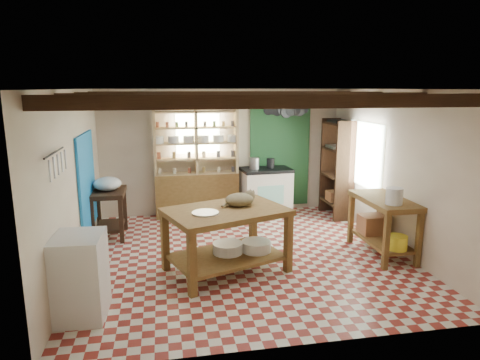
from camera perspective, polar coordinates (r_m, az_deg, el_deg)
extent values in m
cube|color=maroon|center=(6.94, 0.61, -10.06)|extent=(5.00, 5.00, 0.02)
cube|color=#4D4E53|center=(6.42, 0.67, 12.02)|extent=(5.00, 5.00, 0.02)
cube|color=beige|center=(8.99, -2.43, 3.74)|extent=(5.00, 0.04, 2.60)
cube|color=beige|center=(4.21, 7.23, -6.16)|extent=(5.00, 0.04, 2.60)
cube|color=beige|center=(6.56, -21.31, -0.25)|extent=(0.04, 5.00, 2.60)
cube|color=beige|center=(7.45, 19.88, 1.26)|extent=(0.04, 5.00, 2.60)
cube|color=#382113|center=(6.43, 0.66, 10.95)|extent=(5.00, 3.80, 0.15)
cube|color=#1974BF|center=(7.46, -19.73, -0.28)|extent=(0.04, 1.40, 1.60)
cube|color=#1F4F29|center=(9.22, 5.32, 3.60)|extent=(1.30, 0.04, 2.30)
cube|color=white|center=(8.86, -5.66, 6.18)|extent=(0.90, 0.02, 0.80)
cube|color=white|center=(8.29, 16.36, 3.24)|extent=(0.02, 1.30, 1.20)
cube|color=black|center=(5.31, -23.41, 2.09)|extent=(0.06, 0.90, 0.28)
cube|color=black|center=(8.73, 6.20, 9.24)|extent=(0.86, 0.12, 0.36)
cube|color=tan|center=(8.77, -5.81, 2.16)|extent=(1.70, 0.34, 2.20)
cube|color=#382113|center=(8.98, 12.79, 1.50)|extent=(0.40, 0.86, 2.00)
cube|color=brown|center=(6.23, -1.84, -8.03)|extent=(1.92, 1.59, 0.93)
cube|color=white|center=(8.97, 3.43, -1.53)|extent=(1.06, 0.76, 0.99)
cube|color=#382113|center=(7.96, -17.03, -4.33)|extent=(0.59, 0.85, 0.86)
cube|color=silver|center=(5.38, -20.52, -11.93)|extent=(0.58, 0.68, 0.98)
cube|color=brown|center=(7.22, 18.48, -5.86)|extent=(0.65, 1.29, 0.92)
ellipsoid|color=olive|center=(6.22, -0.06, -2.63)|extent=(0.53, 0.49, 0.19)
cylinder|color=#B8B8C0|center=(5.88, -4.64, -4.39)|extent=(0.47, 0.47, 0.02)
cylinder|color=silver|center=(6.34, -1.64, -9.03)|extent=(0.57, 0.57, 0.15)
cylinder|color=silver|center=(6.41, 2.18, -8.80)|extent=(0.56, 0.56, 0.15)
cylinder|color=#B8B8C0|center=(8.77, 1.93, 2.24)|extent=(0.22, 0.22, 0.23)
cylinder|color=black|center=(8.88, 4.09, 2.25)|extent=(0.18, 0.18, 0.20)
ellipsoid|color=silver|center=(7.83, -17.27, -0.48)|extent=(0.48, 0.48, 0.24)
cylinder|color=silver|center=(6.75, 19.88, -2.03)|extent=(0.25, 0.25, 0.25)
cube|color=#9A613E|center=(7.49, 17.33, -5.64)|extent=(0.44, 0.35, 0.31)
cylinder|color=yellow|center=(6.89, 20.24, -7.82)|extent=(0.29, 0.29, 0.21)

